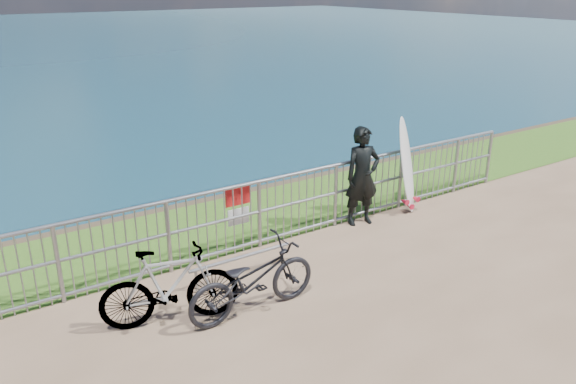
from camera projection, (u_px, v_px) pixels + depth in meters
grass_strip at (253, 216)px, 10.05m from camera, size 120.00×120.00×0.00m
railing at (287, 206)px, 9.00m from camera, size 10.06×0.10×1.13m
surfer at (362, 176)px, 9.52m from camera, size 0.70×0.53×1.72m
surfboard at (407, 169)px, 10.06m from camera, size 0.59×0.56×1.76m
bicycle_near at (253, 279)px, 7.01m from camera, size 1.80×0.66×0.94m
bicycle_far at (170, 286)px, 6.79m from camera, size 1.76×0.93×1.02m
bike_rack at (241, 259)px, 7.94m from camera, size 1.59×0.05×0.33m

